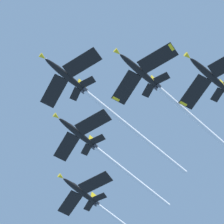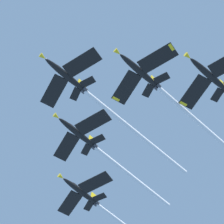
{
  "view_description": "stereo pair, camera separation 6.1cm",
  "coord_description": "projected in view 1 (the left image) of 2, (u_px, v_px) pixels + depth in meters",
  "views": [
    {
      "loc": [
        -7.07,
        -50.5,
        1.85
      ],
      "look_at": [
        15.76,
        23.12,
        104.25
      ],
      "focal_mm": 84.87,
      "sensor_mm": 36.0,
      "label": 1
    },
    {
      "loc": [
        -7.13,
        -50.48,
        1.85
      ],
      "look_at": [
        15.76,
        23.12,
        104.25
      ],
      "focal_mm": 84.87,
      "sensor_mm": 36.0,
      "label": 2
    }
  ],
  "objects": [
    {
      "name": "jet_lead",
      "position": [
        96.0,
        100.0,
        126.44
      ],
      "size": [
        43.51,
        25.71,
        8.25
      ],
      "color": "black"
    },
    {
      "name": "jet_left_wing",
      "position": [
        170.0,
        97.0,
        124.55
      ],
      "size": [
        42.22,
        24.97,
        9.05
      ],
      "color": "black"
    },
    {
      "name": "jet_right_wing",
      "position": [
        96.0,
        147.0,
        134.99
      ],
      "size": [
        36.58,
        22.64,
        7.65
      ],
      "color": "black"
    },
    {
      "name": "jet_right_outer",
      "position": [
        95.0,
        202.0,
        143.67
      ],
      "size": [
        36.8,
        23.04,
        7.24
      ],
      "color": "black"
    }
  ]
}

